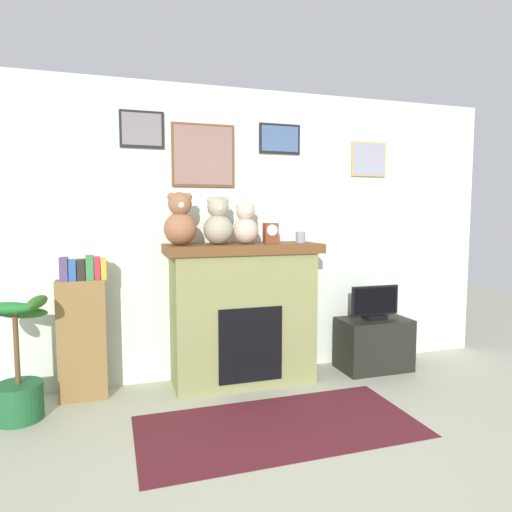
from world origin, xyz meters
TOP-DOWN VIEW (x-y plane):
  - ground_plane at (0.00, 0.00)m, footprint 12.00×12.00m
  - back_wall at (0.00, 2.00)m, footprint 5.20×0.15m
  - fireplace at (-0.03, 1.71)m, footprint 1.34×0.52m
  - bookshelf at (-1.36, 1.74)m, footprint 0.38×0.16m
  - potted_plant at (-1.79, 1.48)m, footprint 0.47×0.44m
  - tv_stand at (1.25, 1.64)m, footprint 0.66×0.40m
  - television at (1.25, 1.64)m, footprint 0.48×0.14m
  - area_rug at (-0.03, 0.80)m, footprint 1.96×0.95m
  - candle_jar at (0.50, 1.69)m, footprint 0.09×0.09m
  - mantel_clock at (0.21, 1.69)m, footprint 0.12×0.09m
  - teddy_bear_grey at (-0.57, 1.69)m, footprint 0.27×0.27m
  - teddy_bear_tan at (-0.25, 1.69)m, footprint 0.25×0.25m
  - teddy_bear_cream at (-0.01, 1.69)m, footprint 0.22×0.22m

SIDE VIEW (x-z plane):
  - ground_plane at x=0.00m, z-range 0.00..0.00m
  - area_rug at x=-0.03m, z-range 0.00..0.01m
  - tv_stand at x=1.25m, z-range 0.00..0.49m
  - potted_plant at x=-1.79m, z-range -0.12..0.78m
  - bookshelf at x=-1.36m, z-range -0.03..1.13m
  - fireplace at x=-0.03m, z-range 0.01..1.23m
  - television at x=1.25m, z-range 0.48..0.80m
  - candle_jar at x=0.50m, z-range 1.23..1.33m
  - back_wall at x=0.00m, z-range 0.01..2.61m
  - mantel_clock at x=0.21m, z-range 1.23..1.41m
  - teddy_bear_cream at x=-0.01m, z-range 1.21..1.57m
  - teddy_bear_tan at x=-0.25m, z-range 1.21..1.61m
  - teddy_bear_grey at x=-0.57m, z-range 1.21..1.64m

